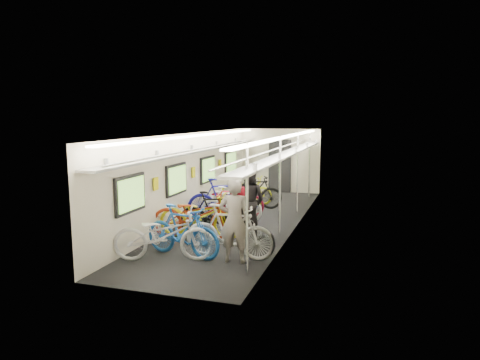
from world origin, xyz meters
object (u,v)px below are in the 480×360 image
Objects in this scene: passenger_near at (234,220)px; passenger_mid at (249,202)px; bicycle_0 at (164,235)px; bicycle_1 at (182,231)px; backpack at (238,197)px.

passenger_mid reaches higher than passenger_near.
bicycle_1 reaches higher than bicycle_0.
bicycle_0 is 0.42m from bicycle_1.
bicycle_0 is 1.44m from passenger_near.
backpack is at bearing -87.31° from bicycle_0.
passenger_mid is at bearing 73.60° from backpack.
passenger_mid reaches higher than bicycle_1.
passenger_near is at bearing -118.03° from backpack.
passenger_near reaches higher than bicycle_0.
passenger_near is at bearing 109.37° from passenger_mid.
passenger_near is 4.43× the size of backpack.
passenger_mid is (0.90, 1.77, 0.33)m from bicycle_1.
bicycle_1 is 2.01m from passenger_mid.
backpack is at bearing 110.55° from passenger_mid.
bicycle_0 is at bearing 73.72° from passenger_mid.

